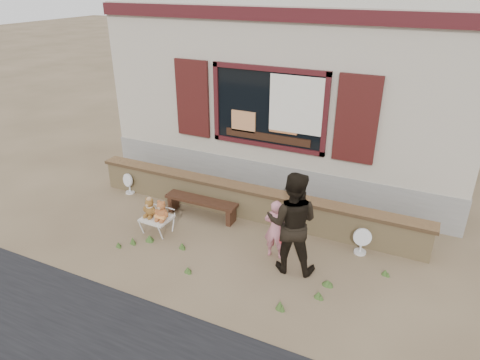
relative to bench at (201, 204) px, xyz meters
The scene contains 12 objects.
ground 1.09m from the bench, 33.83° to the right, with size 80.00×80.00×0.00m, color brown.
shopfront 4.35m from the bench, 77.42° to the left, with size 8.04×5.13×4.00m.
brick_wall 0.97m from the bench, 25.53° to the left, with size 7.10×0.36×0.67m.
bench is the anchor object (origin of this frame).
folding_chair 1.01m from the bench, 116.97° to the right, with size 0.55×0.49×0.33m.
teddy_bear_left 1.10m from the bench, 123.75° to the right, with size 0.29×0.25×0.39m, color brown, non-canonical shape.
teddy_bear_right 0.99m from the bench, 109.36° to the right, with size 0.30×0.26×0.41m, color brown, non-canonical shape.
child 1.99m from the bench, 19.20° to the right, with size 0.40×0.26×1.10m, color pink.
adult 2.46m from the bench, 21.29° to the right, with size 0.86×0.67×1.77m, color black.
fan_left 2.03m from the bench, behind, with size 0.31×0.21×0.49m.
fan_right 3.22m from the bench, ahead, with size 0.33×0.22×0.52m.
grass_tufts 1.89m from the bench, 44.32° to the right, with size 4.66×1.63×0.15m.
Camera 1 is at (3.14, -6.01, 4.47)m, focal length 32.00 mm.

